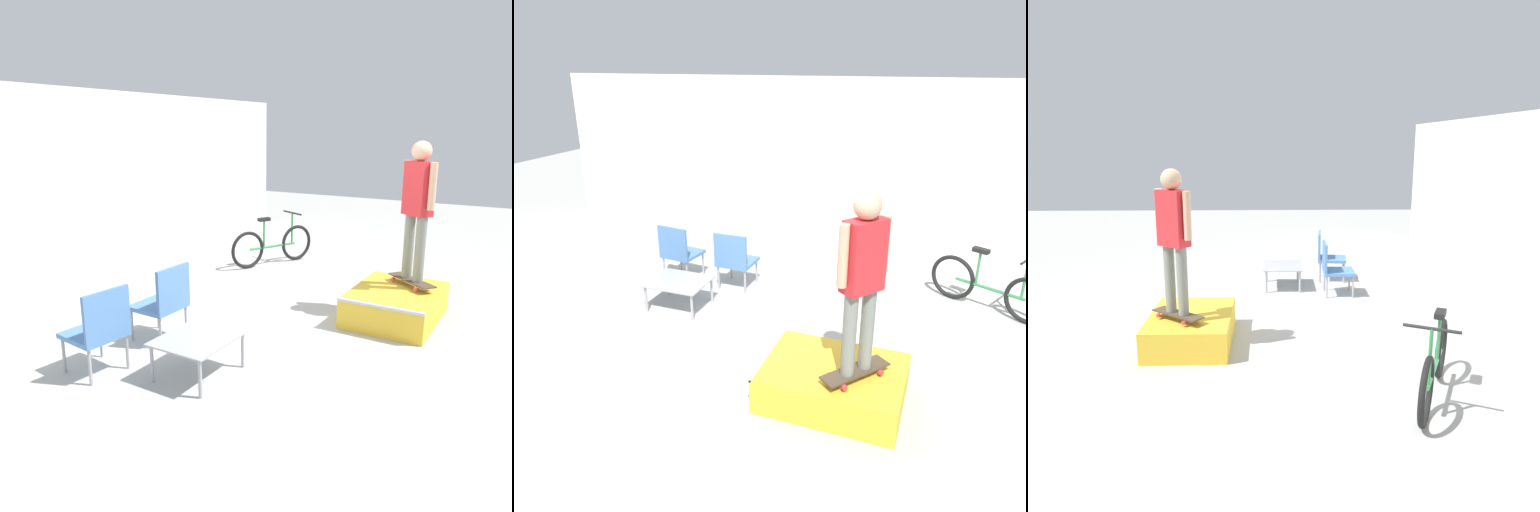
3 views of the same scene
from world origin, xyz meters
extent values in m
plane|color=#A8A8A3|center=(0.00, 0.00, 0.00)|extent=(24.00, 24.00, 0.00)
cube|color=white|center=(0.00, 4.25, 1.50)|extent=(12.00, 0.06, 3.00)
cube|color=gold|center=(1.06, -0.58, 0.19)|extent=(1.42, 1.04, 0.39)
cylinder|color=#B7B7BC|center=(0.35, -0.58, 0.39)|extent=(0.05, 1.04, 0.05)
cube|color=#473828|center=(1.30, -0.70, 0.48)|extent=(0.61, 0.71, 0.02)
cylinder|color=red|center=(1.35, -0.45, 0.44)|extent=(0.06, 0.06, 0.05)
cylinder|color=red|center=(1.53, -0.59, 0.44)|extent=(0.06, 0.06, 0.05)
cylinder|color=red|center=(1.07, -0.82, 0.44)|extent=(0.06, 0.06, 0.05)
cylinder|color=red|center=(1.25, -0.96, 0.44)|extent=(0.06, 0.06, 0.05)
cylinder|color=gray|center=(1.24, -0.79, 0.91)|extent=(0.13, 0.13, 0.85)
cylinder|color=gray|center=(1.37, -0.62, 0.91)|extent=(0.13, 0.13, 0.85)
cube|color=red|center=(1.30, -0.70, 1.67)|extent=(0.39, 0.42, 0.67)
cylinder|color=#D8A884|center=(1.16, -0.90, 1.72)|extent=(0.09, 0.09, 0.57)
cylinder|color=#D8A884|center=(1.45, -0.51, 1.72)|extent=(0.09, 0.09, 0.57)
sphere|color=#D8A884|center=(1.30, -0.70, 2.13)|extent=(0.25, 0.25, 0.25)
cube|color=#9E9EA3|center=(-1.47, 0.66, 0.39)|extent=(0.82, 0.68, 0.02)
cylinder|color=#9E9EA3|center=(-1.82, 0.37, 0.19)|extent=(0.04, 0.04, 0.39)
cylinder|color=#9E9EA3|center=(-1.11, 0.37, 0.19)|extent=(0.04, 0.04, 0.39)
cylinder|color=#9E9EA3|center=(-1.82, 0.95, 0.19)|extent=(0.04, 0.04, 0.39)
cylinder|color=#9E9EA3|center=(-1.11, 0.95, 0.19)|extent=(0.04, 0.04, 0.39)
cylinder|color=#99999E|center=(-1.70, 1.80, 0.19)|extent=(0.03, 0.03, 0.38)
cylinder|color=#99999E|center=(-2.14, 1.85, 0.19)|extent=(0.03, 0.03, 0.38)
cylinder|color=#99999E|center=(-1.75, 1.36, 0.19)|extent=(0.03, 0.03, 0.38)
cylinder|color=#99999E|center=(-2.18, 1.41, 0.19)|extent=(0.03, 0.03, 0.38)
cube|color=#4C7AB7|center=(-1.94, 1.61, 0.40)|extent=(0.57, 0.57, 0.05)
cube|color=#4C7AB7|center=(-1.97, 1.37, 0.67)|extent=(0.52, 0.10, 0.48)
cylinder|color=#99999E|center=(-0.77, 1.82, 0.19)|extent=(0.03, 0.03, 0.38)
cylinder|color=#99999E|center=(-1.21, 1.83, 0.19)|extent=(0.03, 0.03, 0.38)
cylinder|color=#99999E|center=(-0.77, 1.38, 0.19)|extent=(0.03, 0.03, 0.38)
cylinder|color=#99999E|center=(-1.21, 1.39, 0.19)|extent=(0.03, 0.03, 0.38)
cube|color=#4C7AB7|center=(-0.99, 1.61, 0.40)|extent=(0.53, 0.53, 0.05)
cube|color=#4C7AB7|center=(-0.99, 1.37, 0.67)|extent=(0.52, 0.05, 0.48)
torus|color=black|center=(3.08, 1.86, 0.33)|extent=(0.62, 0.34, 0.66)
torus|color=black|center=(2.11, 2.33, 0.33)|extent=(0.62, 0.34, 0.66)
cylinder|color=#338447|center=(2.59, 2.10, 0.33)|extent=(0.89, 0.46, 0.04)
cylinder|color=#338447|center=(2.42, 2.18, 0.57)|extent=(0.04, 0.04, 0.48)
cube|color=black|center=(2.42, 2.18, 0.84)|extent=(0.24, 0.19, 0.06)
cylinder|color=#338447|center=(2.98, 1.91, 0.62)|extent=(0.04, 0.04, 0.57)
cylinder|color=black|center=(2.98, 1.91, 0.90)|extent=(0.25, 0.48, 0.03)
camera|label=1|loc=(-5.07, -2.19, 2.40)|focal=35.00mm
camera|label=2|loc=(1.98, -4.80, 3.28)|focal=35.00mm
camera|label=3|loc=(7.20, 0.46, 2.55)|focal=35.00mm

